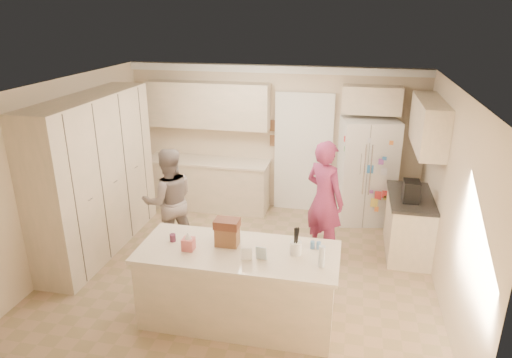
% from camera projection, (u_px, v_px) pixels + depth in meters
% --- Properties ---
extents(floor, '(5.20, 4.60, 0.02)m').
position_uv_depth(floor, '(244.00, 269.00, 6.53)').
color(floor, '#9F8264').
rests_on(floor, ground).
extents(ceiling, '(5.20, 4.60, 0.02)m').
position_uv_depth(ceiling, '(242.00, 85.00, 5.61)').
color(ceiling, white).
rests_on(ceiling, wall_back).
extents(wall_back, '(5.20, 0.02, 2.60)m').
position_uv_depth(wall_back, '(273.00, 139.00, 8.19)').
color(wall_back, beige).
rests_on(wall_back, ground).
extents(wall_front, '(5.20, 0.02, 2.60)m').
position_uv_depth(wall_front, '(181.00, 277.00, 3.95)').
color(wall_front, beige).
rests_on(wall_front, ground).
extents(wall_left, '(0.02, 4.60, 2.60)m').
position_uv_depth(wall_left, '(68.00, 170.00, 6.58)').
color(wall_left, beige).
rests_on(wall_left, ground).
extents(wall_right, '(0.02, 4.60, 2.60)m').
position_uv_depth(wall_right, '(451.00, 200.00, 5.56)').
color(wall_right, beige).
rests_on(wall_right, ground).
extents(crown_back, '(5.20, 0.08, 0.12)m').
position_uv_depth(crown_back, '(274.00, 69.00, 7.71)').
color(crown_back, white).
rests_on(crown_back, wall_back).
extents(pantry_bank, '(0.60, 2.60, 2.35)m').
position_uv_depth(pantry_bank, '(96.00, 175.00, 6.75)').
color(pantry_bank, beige).
rests_on(pantry_bank, floor).
extents(back_base_cab, '(2.20, 0.60, 0.88)m').
position_uv_depth(back_base_cab, '(209.00, 185.00, 8.43)').
color(back_base_cab, beige).
rests_on(back_base_cab, floor).
extents(back_countertop, '(2.24, 0.63, 0.04)m').
position_uv_depth(back_countertop, '(208.00, 161.00, 8.26)').
color(back_countertop, beige).
rests_on(back_countertop, back_base_cab).
extents(back_upper_cab, '(2.20, 0.35, 0.80)m').
position_uv_depth(back_upper_cab, '(208.00, 105.00, 8.03)').
color(back_upper_cab, beige).
rests_on(back_upper_cab, wall_back).
extents(doorway_opening, '(0.90, 0.06, 2.10)m').
position_uv_depth(doorway_opening, '(303.00, 154.00, 8.14)').
color(doorway_opening, black).
rests_on(doorway_opening, floor).
extents(doorway_casing, '(1.02, 0.03, 2.22)m').
position_uv_depth(doorway_casing, '(303.00, 155.00, 8.11)').
color(doorway_casing, white).
rests_on(doorway_casing, floor).
extents(wall_frame_upper, '(0.15, 0.02, 0.20)m').
position_uv_depth(wall_frame_upper, '(274.00, 126.00, 8.06)').
color(wall_frame_upper, brown).
rests_on(wall_frame_upper, wall_back).
extents(wall_frame_lower, '(0.15, 0.02, 0.20)m').
position_uv_depth(wall_frame_lower, '(274.00, 141.00, 8.15)').
color(wall_frame_lower, brown).
rests_on(wall_frame_lower, wall_back).
extents(refrigerator, '(1.02, 0.86, 1.80)m').
position_uv_depth(refrigerator, '(366.00, 171.00, 7.75)').
color(refrigerator, white).
rests_on(refrigerator, floor).
extents(fridge_seam, '(0.02, 0.02, 1.78)m').
position_uv_depth(fridge_seam, '(367.00, 178.00, 7.42)').
color(fridge_seam, gray).
rests_on(fridge_seam, refrigerator).
extents(fridge_dispenser, '(0.22, 0.03, 0.35)m').
position_uv_depth(fridge_dispenser, '(354.00, 163.00, 7.37)').
color(fridge_dispenser, black).
rests_on(fridge_dispenser, refrigerator).
extents(fridge_handle_l, '(0.02, 0.02, 0.85)m').
position_uv_depth(fridge_handle_l, '(364.00, 170.00, 7.36)').
color(fridge_handle_l, silver).
rests_on(fridge_handle_l, refrigerator).
extents(fridge_handle_r, '(0.02, 0.02, 0.85)m').
position_uv_depth(fridge_handle_r, '(371.00, 170.00, 7.34)').
color(fridge_handle_r, silver).
rests_on(fridge_handle_r, refrigerator).
extents(over_fridge_cab, '(0.95, 0.35, 0.45)m').
position_uv_depth(over_fridge_cab, '(372.00, 100.00, 7.42)').
color(over_fridge_cab, beige).
rests_on(over_fridge_cab, wall_back).
extents(right_base_cab, '(0.60, 1.20, 0.88)m').
position_uv_depth(right_base_cab, '(408.00, 225.00, 6.84)').
color(right_base_cab, beige).
rests_on(right_base_cab, floor).
extents(right_countertop, '(0.63, 1.24, 0.04)m').
position_uv_depth(right_countertop, '(411.00, 197.00, 6.68)').
color(right_countertop, '#2D2B28').
rests_on(right_countertop, right_base_cab).
extents(right_upper_cab, '(0.35, 1.50, 0.70)m').
position_uv_depth(right_upper_cab, '(428.00, 124.00, 6.47)').
color(right_upper_cab, beige).
rests_on(right_upper_cab, wall_right).
extents(coffee_maker, '(0.22, 0.28, 0.30)m').
position_uv_depth(coffee_maker, '(411.00, 191.00, 6.44)').
color(coffee_maker, black).
rests_on(coffee_maker, right_countertop).
extents(island_base, '(2.20, 0.90, 0.88)m').
position_uv_depth(island_base, '(238.00, 287.00, 5.32)').
color(island_base, beige).
rests_on(island_base, floor).
extents(island_top, '(2.28, 0.96, 0.05)m').
position_uv_depth(island_top, '(238.00, 252.00, 5.16)').
color(island_top, beige).
rests_on(island_top, island_base).
extents(utensil_crock, '(0.13, 0.13, 0.15)m').
position_uv_depth(utensil_crock, '(296.00, 248.00, 5.05)').
color(utensil_crock, white).
rests_on(utensil_crock, island_top).
extents(tissue_box, '(0.13, 0.13, 0.14)m').
position_uv_depth(tissue_box, '(188.00, 244.00, 5.15)').
color(tissue_box, '#C86060').
rests_on(tissue_box, island_top).
extents(tissue_plume, '(0.08, 0.08, 0.08)m').
position_uv_depth(tissue_plume, '(188.00, 235.00, 5.11)').
color(tissue_plume, white).
rests_on(tissue_plume, tissue_box).
extents(dollhouse_body, '(0.26, 0.18, 0.22)m').
position_uv_depth(dollhouse_body, '(227.00, 236.00, 5.24)').
color(dollhouse_body, brown).
rests_on(dollhouse_body, island_top).
extents(dollhouse_roof, '(0.28, 0.20, 0.10)m').
position_uv_depth(dollhouse_roof, '(227.00, 224.00, 5.18)').
color(dollhouse_roof, '#592D1E').
rests_on(dollhouse_roof, dollhouse_body).
extents(jam_jar, '(0.07, 0.07, 0.09)m').
position_uv_depth(jam_jar, '(173.00, 238.00, 5.34)').
color(jam_jar, '#59263F').
rests_on(jam_jar, island_top).
extents(greeting_card_a, '(0.12, 0.06, 0.16)m').
position_uv_depth(greeting_card_a, '(247.00, 254.00, 4.91)').
color(greeting_card_a, white).
rests_on(greeting_card_a, island_top).
extents(greeting_card_b, '(0.12, 0.05, 0.16)m').
position_uv_depth(greeting_card_b, '(261.00, 253.00, 4.93)').
color(greeting_card_b, silver).
rests_on(greeting_card_b, island_top).
extents(water_bottle, '(0.07, 0.07, 0.24)m').
position_uv_depth(water_bottle, '(322.00, 256.00, 4.79)').
color(water_bottle, silver).
rests_on(water_bottle, island_top).
extents(shaker_salt, '(0.05, 0.05, 0.09)m').
position_uv_depth(shaker_salt, '(312.00, 245.00, 5.18)').
color(shaker_salt, '#4C7AB0').
rests_on(shaker_salt, island_top).
extents(shaker_pepper, '(0.05, 0.05, 0.09)m').
position_uv_depth(shaker_pepper, '(319.00, 245.00, 5.17)').
color(shaker_pepper, '#4C7AB0').
rests_on(shaker_pepper, island_top).
extents(teen_boy, '(0.99, 0.93, 1.62)m').
position_uv_depth(teen_boy, '(169.00, 201.00, 6.76)').
color(teen_boy, gray).
rests_on(teen_boy, floor).
extents(teen_girl, '(0.77, 0.72, 1.77)m').
position_uv_depth(teen_girl, '(324.00, 199.00, 6.64)').
color(teen_girl, '#9F3479').
rests_on(teen_girl, floor).
extents(fridge_magnets, '(0.76, 0.02, 1.44)m').
position_uv_depth(fridge_magnets, '(367.00, 179.00, 7.41)').
color(fridge_magnets, tan).
rests_on(fridge_magnets, refrigerator).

